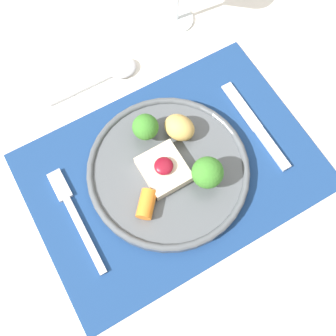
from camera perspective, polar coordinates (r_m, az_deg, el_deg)
The scene contains 7 objects.
ground_plane at distance 1.42m, azimuth 0.34°, elevation -11.12°, with size 8.00×8.00×0.00m, color brown.
dining_table at distance 0.75m, azimuth 0.63°, elevation -2.45°, with size 1.50×1.17×0.76m.
placemat at distance 0.68m, azimuth 0.70°, elevation -0.34°, with size 0.49×0.34×0.00m, color navy.
dinner_plate at distance 0.66m, azimuth 0.18°, elevation 0.13°, with size 0.28×0.28×0.08m.
fork at distance 0.67m, azimuth -13.55°, elevation -6.32°, with size 0.02×0.19×0.01m.
knife at distance 0.72m, azimuth 13.11°, elevation 5.28°, with size 0.02×0.19×0.01m.
spoon at distance 0.77m, azimuth -7.75°, elevation 13.65°, with size 0.18×0.04×0.02m.
Camera 1 is at (-0.12, -0.20, 1.40)m, focal length 42.00 mm.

